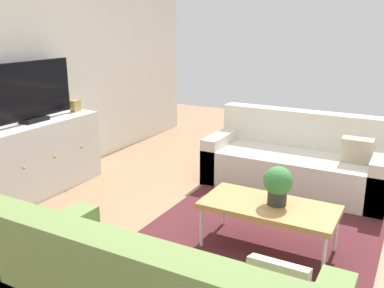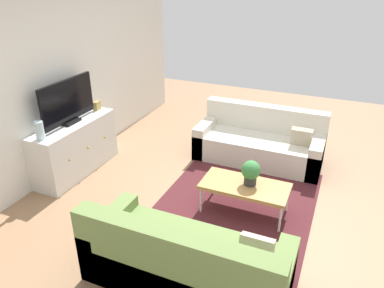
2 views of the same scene
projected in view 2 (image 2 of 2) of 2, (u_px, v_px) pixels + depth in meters
The scene contains 11 objects.
ground_plane at pixel (223, 204), 4.77m from camera, with size 10.00×10.00×0.00m, color #997251.
wall_back at pixel (52, 80), 5.10m from camera, with size 6.40×0.12×2.70m, color silver.
area_rug at pixel (235, 206), 4.71m from camera, with size 2.50×1.90×0.01m, color #4C1E23.
couch_left_side at pixel (184, 265), 3.43m from camera, with size 0.83×1.91×0.81m.
couch_right_side at pixel (260, 143), 5.80m from camera, with size 0.83×1.91×0.81m.
coffee_table at pixel (245, 187), 4.46m from camera, with size 0.52×1.05×0.39m.
potted_plant at pixel (251, 172), 4.39m from camera, with size 0.23×0.23×0.31m.
tv_console at pixel (76, 148), 5.38m from camera, with size 1.42×0.47×0.77m.
flat_screen_tv at pixel (68, 102), 5.08m from camera, with size 1.00×0.16×0.62m.
glass_vase at pixel (40, 130), 4.67m from camera, with size 0.11×0.11×0.24m, color silver.
mantel_clock at pixel (97, 106), 5.67m from camera, with size 0.11×0.07×0.13m, color tan.
Camera 2 is at (-3.79, -1.21, 2.77)m, focal length 34.60 mm.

